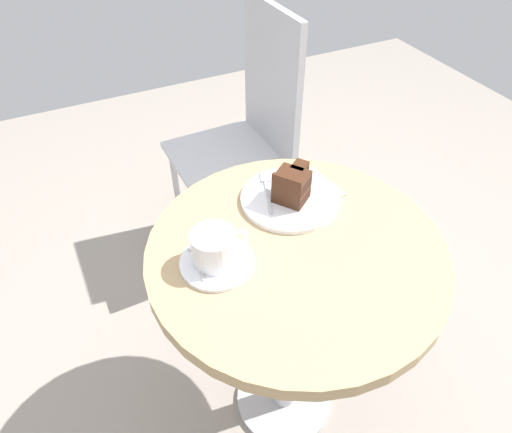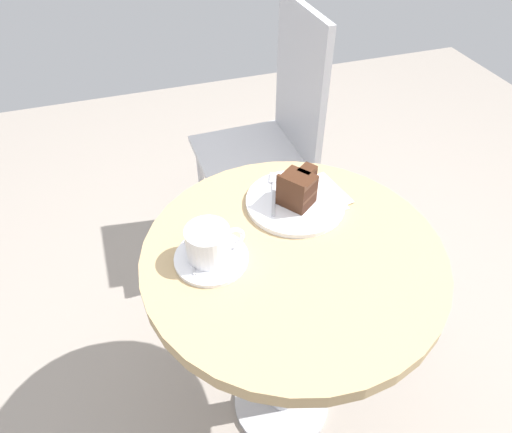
{
  "view_description": "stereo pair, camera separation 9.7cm",
  "coord_description": "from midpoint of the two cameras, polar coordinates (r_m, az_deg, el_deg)",
  "views": [
    {
      "loc": [
        -0.37,
        -0.56,
        1.39
      ],
      "look_at": [
        -0.06,
        0.08,
        0.73
      ],
      "focal_mm": 32.0,
      "sensor_mm": 36.0,
      "label": 1
    },
    {
      "loc": [
        -0.28,
        -0.6,
        1.39
      ],
      "look_at": [
        -0.06,
        0.08,
        0.73
      ],
      "focal_mm": 32.0,
      "sensor_mm": 36.0,
      "label": 2
    }
  ],
  "objects": [
    {
      "name": "napkin",
      "position": [
        1.1,
        3.61,
        3.07
      ],
      "size": [
        0.17,
        0.15,
        0.0
      ],
      "rotation": [
        0.0,
        0.0,
        0.02
      ],
      "color": "beige",
      "rests_on": "cafe_table"
    },
    {
      "name": "cafe_table",
      "position": [
        1.06,
        2.09,
        -8.62
      ],
      "size": [
        0.64,
        0.64,
        0.69
      ],
      "color": "tan",
      "rests_on": "ground"
    },
    {
      "name": "teaspoon",
      "position": [
        0.95,
        -10.51,
        -5.14
      ],
      "size": [
        0.02,
        0.1,
        0.0
      ],
      "rotation": [
        0.0,
        0.0,
        1.48
      ],
      "color": "#B7B7BC",
      "rests_on": "saucer"
    },
    {
      "name": "cake_slice",
      "position": [
        1.04,
        1.96,
        3.83
      ],
      "size": [
        0.11,
        0.1,
        0.08
      ],
      "rotation": [
        0.0,
        0.0,
        0.63
      ],
      "color": "#381E14",
      "rests_on": "cake_plate"
    },
    {
      "name": "coffee_cup",
      "position": [
        0.91,
        -8.25,
        -3.91
      ],
      "size": [
        0.12,
        0.09,
        0.07
      ],
      "color": "white",
      "rests_on": "saucer"
    },
    {
      "name": "fork",
      "position": [
        1.09,
        -1.19,
        3.59
      ],
      "size": [
        0.07,
        0.15,
        0.0
      ],
      "rotation": [
        0.0,
        0.0,
        1.21
      ],
      "color": "#B7B7BC",
      "rests_on": "cake_plate"
    },
    {
      "name": "cafe_chair",
      "position": [
        1.64,
        -2.49,
        11.3
      ],
      "size": [
        0.39,
        0.39,
        0.94
      ],
      "rotation": [
        0.0,
        0.0,
        4.74
      ],
      "color": "#BCBCC1",
      "rests_on": "ground"
    },
    {
      "name": "cake_plate",
      "position": [
        1.07,
        1.68,
        2.11
      ],
      "size": [
        0.23,
        0.23,
        0.01
      ],
      "color": "white",
      "rests_on": "cafe_table"
    },
    {
      "name": "saucer",
      "position": [
        0.94,
        -7.85,
        -5.81
      ],
      "size": [
        0.15,
        0.15,
        0.01
      ],
      "color": "white",
      "rests_on": "cafe_table"
    },
    {
      "name": "ground_plane",
      "position": [
        1.55,
        1.53,
        -22.02
      ],
      "size": [
        4.4,
        4.4,
        0.01
      ],
      "primitive_type": "cube",
      "color": "gray",
      "rests_on": "ground"
    }
  ]
}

